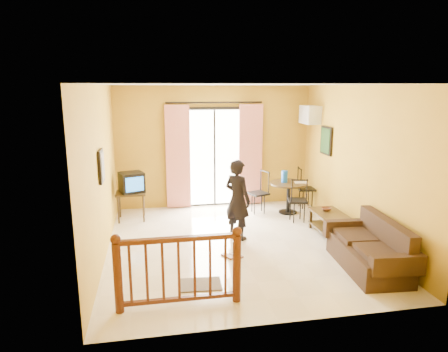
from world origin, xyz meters
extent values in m
plane|color=beige|center=(0.00, 0.00, 0.00)|extent=(5.00, 5.00, 0.00)
plane|color=white|center=(0.00, 0.00, 2.80)|extent=(5.00, 5.00, 0.00)
plane|color=#B78C23|center=(0.00, 2.50, 1.40)|extent=(4.50, 0.00, 4.50)
plane|color=#B78C23|center=(0.00, -2.50, 1.40)|extent=(4.50, 0.00, 4.50)
plane|color=#B78C23|center=(-2.25, 0.00, 1.40)|extent=(0.00, 5.00, 5.00)
plane|color=#B78C23|center=(2.25, 0.00, 1.40)|extent=(0.00, 5.00, 5.00)
cube|color=black|center=(0.00, 2.48, 1.15)|extent=(1.34, 0.03, 2.34)
cube|color=white|center=(0.00, 2.45, 1.15)|extent=(1.20, 0.04, 2.20)
cube|color=black|center=(0.00, 2.43, 1.15)|extent=(0.04, 0.02, 2.20)
cube|color=beige|center=(-0.85, 2.40, 1.20)|extent=(0.55, 0.08, 2.35)
cube|color=beige|center=(0.85, 2.40, 1.20)|extent=(0.55, 0.08, 2.35)
cylinder|color=black|center=(0.00, 2.40, 2.42)|extent=(2.20, 0.04, 0.04)
cube|color=black|center=(-1.90, 1.73, 0.59)|extent=(0.61, 0.51, 0.04)
cylinder|color=black|center=(-2.15, 1.52, 0.29)|extent=(0.04, 0.04, 0.59)
cylinder|color=black|center=(-1.65, 1.52, 0.29)|extent=(0.04, 0.04, 0.59)
cylinder|color=black|center=(-2.15, 1.93, 0.29)|extent=(0.04, 0.04, 0.59)
cylinder|color=black|center=(-1.65, 1.93, 0.29)|extent=(0.04, 0.04, 0.59)
cube|color=black|center=(-1.87, 1.73, 0.82)|extent=(0.58, 0.55, 0.42)
cube|color=blue|center=(-1.80, 1.53, 0.82)|extent=(0.36, 0.14, 0.30)
cube|color=black|center=(-2.22, -0.20, 1.55)|extent=(0.04, 0.42, 0.52)
cube|color=#58524B|center=(-2.19, -0.20, 1.55)|extent=(0.01, 0.34, 0.44)
cylinder|color=black|center=(1.52, 1.58, 0.68)|extent=(0.84, 0.84, 0.04)
cylinder|color=black|center=(1.52, 1.58, 0.34)|extent=(0.08, 0.08, 0.68)
cylinder|color=black|center=(1.52, 1.58, 0.01)|extent=(0.41, 0.41, 0.03)
cylinder|color=blue|center=(1.44, 1.63, 0.83)|extent=(0.14, 0.14, 0.26)
cube|color=beige|center=(1.77, 1.48, 0.71)|extent=(0.32, 0.24, 0.02)
cube|color=silver|center=(2.10, 1.95, 2.15)|extent=(0.30, 0.60, 0.40)
cube|color=gray|center=(1.95, 1.95, 2.15)|extent=(0.02, 0.56, 0.36)
cube|color=black|center=(2.22, 1.30, 1.65)|extent=(0.04, 0.50, 0.60)
cube|color=black|center=(2.19, 1.30, 1.65)|extent=(0.01, 0.42, 0.52)
cube|color=black|center=(1.85, 0.13, 0.41)|extent=(0.53, 0.96, 0.04)
cube|color=black|center=(1.85, 0.13, 0.13)|extent=(0.49, 0.92, 0.03)
cube|color=black|center=(1.64, -0.30, 0.20)|extent=(0.05, 0.05, 0.41)
cube|color=black|center=(2.06, -0.30, 0.20)|extent=(0.05, 0.05, 0.41)
cube|color=black|center=(1.64, 0.56, 0.20)|extent=(0.05, 0.05, 0.41)
cube|color=black|center=(2.06, 0.56, 0.20)|extent=(0.05, 0.05, 0.41)
imported|color=brown|center=(1.85, 0.32, 0.45)|extent=(0.24, 0.24, 0.06)
cube|color=black|center=(1.80, -1.33, 0.19)|extent=(0.87, 1.57, 0.38)
cube|color=black|center=(2.08, -1.33, 0.52)|extent=(0.28, 1.53, 0.52)
cube|color=black|center=(1.80, -2.06, 0.40)|extent=(0.77, 0.21, 0.28)
cube|color=black|center=(1.80, -0.59, 0.40)|extent=(0.77, 0.21, 0.28)
cube|color=black|center=(1.75, -1.66, 0.41)|extent=(0.57, 0.65, 0.09)
cube|color=black|center=(1.75, -0.99, 0.41)|extent=(0.57, 0.65, 0.09)
imported|color=black|center=(0.08, 0.29, 0.75)|extent=(0.62, 0.65, 1.49)
cylinder|color=#471E0F|center=(-1.90, -1.90, 0.46)|extent=(0.11, 0.11, 0.92)
cylinder|color=#471E0F|center=(-0.40, -1.90, 0.46)|extent=(0.11, 0.11, 0.92)
sphere|color=#471E0F|center=(-1.90, -1.90, 0.97)|extent=(0.13, 0.13, 0.13)
sphere|color=#471E0F|center=(-0.40, -1.90, 0.97)|extent=(0.13, 0.13, 0.13)
cube|color=#471E0F|center=(-1.15, -1.90, 0.92)|extent=(1.55, 0.08, 0.06)
cube|color=#471E0F|center=(-1.15, -1.90, 0.10)|extent=(1.55, 0.06, 0.05)
cube|color=#5F554C|center=(-0.82, -1.39, 0.01)|extent=(0.62, 0.44, 0.02)
cube|color=brown|center=(-0.25, -0.52, 0.01)|extent=(0.22, 0.27, 0.03)
cube|color=brown|center=(-0.11, -0.52, 0.01)|extent=(0.22, 0.27, 0.03)
camera|label=1|loc=(-1.42, -6.58, 2.77)|focal=32.00mm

